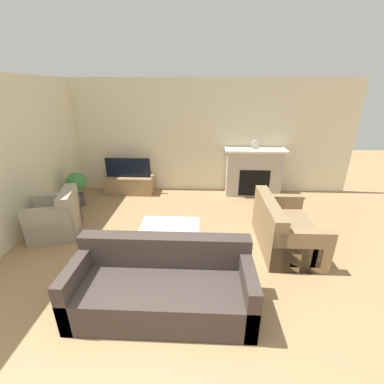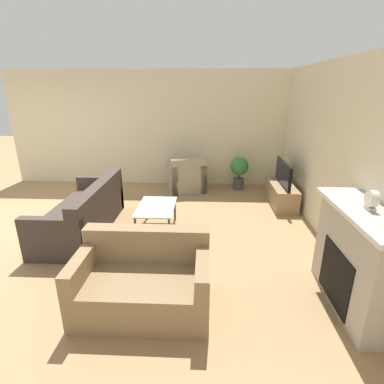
{
  "view_description": "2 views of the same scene",
  "coord_description": "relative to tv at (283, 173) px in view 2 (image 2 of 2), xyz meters",
  "views": [
    {
      "loc": [
        0.53,
        -1.12,
        2.48
      ],
      "look_at": [
        0.34,
        3.31,
        0.67
      ],
      "focal_mm": 24.0,
      "sensor_mm": 36.0,
      "label": 1
    },
    {
      "loc": [
        4.59,
        3.26,
        2.3
      ],
      "look_at": [
        0.3,
        3.06,
        0.79
      ],
      "focal_mm": 28.0,
      "sensor_mm": 36.0,
      "label": 2
    }
  ],
  "objects": [
    {
      "name": "ground_plane",
      "position": [
        1.3,
        -4.83,
        -0.66
      ],
      "size": [
        20.0,
        20.0,
        0.0
      ],
      "primitive_type": "plane",
      "color": "#9E7A51"
    },
    {
      "name": "wall_back",
      "position": [
        1.3,
        0.33,
        0.69
      ],
      "size": [
        8.25,
        0.06,
        2.7
      ],
      "color": "beige",
      "rests_on": "ground_plane"
    },
    {
      "name": "wall_left",
      "position": [
        -1.35,
        -2.26,
        0.69
      ],
      "size": [
        0.06,
        8.13,
        2.7
      ],
      "color": "beige",
      "rests_on": "ground_plane"
    },
    {
      "name": "fireplace",
      "position": [
        3.06,
        0.08,
        -0.07
      ],
      "size": [
        1.42,
        0.51,
        1.14
      ],
      "color": "#B2A899",
      "rests_on": "ground_plane"
    },
    {
      "name": "tv_stand",
      "position": [
        0.0,
        0.0,
        -0.45
      ],
      "size": [
        1.18,
        0.44,
        0.43
      ],
      "color": "#997A56",
      "rests_on": "ground_plane"
    },
    {
      "name": "tv",
      "position": [
        0.0,
        0.0,
        0.0
      ],
      "size": [
        1.09,
        0.06,
        0.47
      ],
      "color": "black",
      "rests_on": "tv_stand"
    },
    {
      "name": "couch_sectional",
      "position": [
        1.39,
        -3.59,
        -0.37
      ],
      "size": [
        2.09,
        0.86,
        0.82
      ],
      "color": "#3D332D",
      "rests_on": "ground_plane"
    },
    {
      "name": "couch_loveseat",
      "position": [
        3.19,
        -2.22,
        -0.37
      ],
      "size": [
        0.85,
        1.41,
        0.82
      ],
      "rotation": [
        0.0,
        0.0,
        1.57
      ],
      "color": "#8C704C",
      "rests_on": "ground_plane"
    },
    {
      "name": "armchair_by_window",
      "position": [
        -0.76,
        -2.0,
        -0.36
      ],
      "size": [
        0.93,
        0.96,
        0.82
      ],
      "rotation": [
        0.0,
        0.0,
        -1.3
      ],
      "color": "#9E937F",
      "rests_on": "ground_plane"
    },
    {
      "name": "coffee_table",
      "position": [
        1.32,
        -2.38,
        -0.27
      ],
      "size": [
        0.94,
        0.61,
        0.44
      ],
      "color": "#333338",
      "rests_on": "ground_plane"
    },
    {
      "name": "potted_plant",
      "position": [
        -0.95,
        -0.78,
        -0.18
      ],
      "size": [
        0.42,
        0.42,
        0.77
      ],
      "color": "#47474C",
      "rests_on": "ground_plane"
    },
    {
      "name": "mantel_clock",
      "position": [
        3.05,
        0.08,
        0.58
      ],
      "size": [
        0.17,
        0.07,
        0.2
      ],
      "color": "beige",
      "rests_on": "fireplace"
    }
  ]
}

